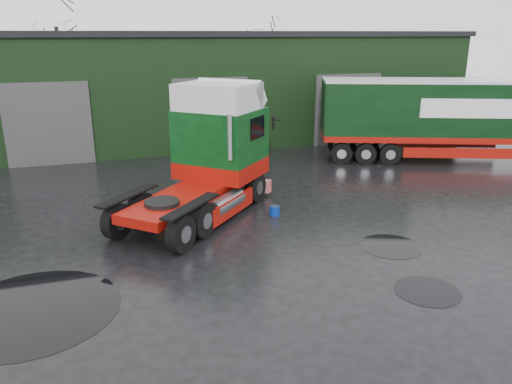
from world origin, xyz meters
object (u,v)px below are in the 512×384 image
at_px(tree_back_b, 260,63).
at_px(tree_back_a, 59,53).
at_px(wash_bucket, 275,211).
at_px(warehouse, 189,83).
at_px(hero_tractor, 191,155).
at_px(lorry_right, 443,120).

bearing_deg(tree_back_b, tree_back_a, 180.00).
xyz_separation_m(wash_bucket, tree_back_b, (8.03, 26.08, 3.58)).
distance_m(warehouse, wash_bucket, 16.35).
relative_size(hero_tractor, wash_bucket, 20.48).
bearing_deg(tree_back_b, hero_tractor, -113.03).
relative_size(hero_tractor, tree_back_a, 0.77).
height_order(warehouse, tree_back_b, tree_back_b).
distance_m(warehouse, tree_back_b, 12.82).
bearing_deg(lorry_right, tree_back_b, -151.31).
xyz_separation_m(warehouse, hero_tractor, (-2.84, -15.50, -0.88)).
height_order(warehouse, lorry_right, warehouse).
bearing_deg(hero_tractor, wash_bucket, 31.59).
bearing_deg(wash_bucket, tree_back_b, 72.89).
bearing_deg(lorry_right, warehouse, -114.43).
distance_m(warehouse, lorry_right, 15.40).
height_order(hero_tractor, wash_bucket, hero_tractor).
xyz_separation_m(hero_tractor, tree_back_b, (10.84, 25.50, 1.47)).
xyz_separation_m(tree_back_a, tree_back_b, (16.00, 0.00, -1.00)).
bearing_deg(tree_back_b, wash_bucket, -107.11).
bearing_deg(warehouse, wash_bucket, -90.10).
distance_m(hero_tractor, tree_back_a, 26.13).
distance_m(wash_bucket, tree_back_b, 27.52).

